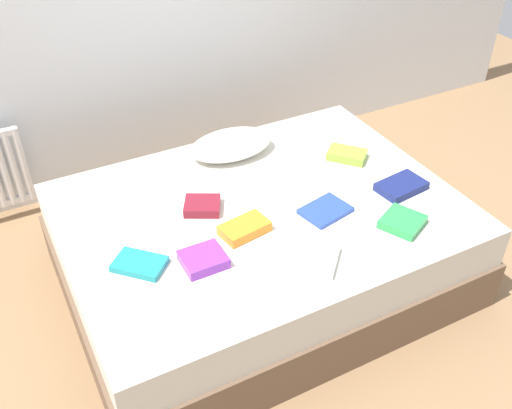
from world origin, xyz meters
The scene contains 12 objects.
ground_plane centered at (0.00, 0.00, 0.00)m, with size 8.00×8.00×0.00m, color #93704C.
bed centered at (0.00, 0.00, 0.25)m, with size 2.00×1.50×0.50m.
pillow centered at (0.09, 0.52, 0.56)m, with size 0.49×0.30×0.12m, color white.
textbook_purple centered at (-0.42, -0.25, 0.52)m, with size 0.19×0.17×0.05m, color purple.
textbook_blue centered at (0.26, -0.19, 0.51)m, with size 0.23×0.17×0.02m, color #2847B7.
textbook_maroon centered at (-0.27, 0.11, 0.52)m, with size 0.18×0.15×0.05m, color maroon.
textbook_orange centered at (-0.16, -0.14, 0.53)m, with size 0.23×0.14×0.05m, color orange.
textbook_lime centered at (0.65, 0.17, 0.52)m, with size 0.21×0.13×0.05m, color #8CC638.
textbook_white centered at (0.05, -0.50, 0.52)m, with size 0.21×0.12×0.03m, color white.
textbook_navy centered at (0.72, -0.21, 0.52)m, with size 0.25×0.16×0.04m, color navy.
textbook_green centered at (0.54, -0.45, 0.52)m, with size 0.19×0.18×0.04m, color green.
textbook_teal centered at (-0.68, -0.14, 0.52)m, with size 0.22×0.15×0.03m, color teal.
Camera 1 is at (-1.11, -2.07, 2.28)m, focal length 40.98 mm.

